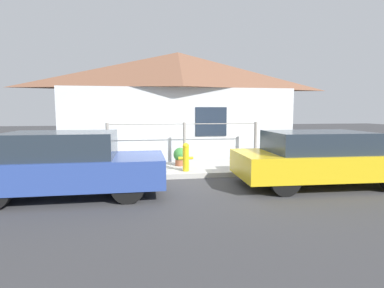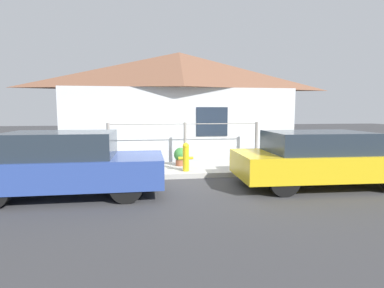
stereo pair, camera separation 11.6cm
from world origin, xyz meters
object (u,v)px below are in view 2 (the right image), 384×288
object	(u,v)px
fire_hydrant	(186,156)
potted_plant_near_hydrant	(181,156)
car_left	(67,164)
car_right	(321,158)
potted_plant_by_fence	(85,159)

from	to	relation	value
fire_hydrant	potted_plant_near_hydrant	size ratio (longest dim) A/B	1.43
car_left	fire_hydrant	xyz separation A→B (m)	(2.73, 1.58, -0.14)
car_right	fire_hydrant	xyz separation A→B (m)	(-3.08, 1.57, -0.12)
fire_hydrant	potted_plant_by_fence	distance (m)	2.96
car_left	fire_hydrant	world-z (taller)	car_left
car_right	potted_plant_near_hydrant	size ratio (longest dim) A/B	7.62
fire_hydrant	car_left	bearing A→B (deg)	-149.98
fire_hydrant	potted_plant_near_hydrant	distance (m)	0.87
potted_plant_by_fence	fire_hydrant	bearing A→B (deg)	-15.79
car_right	potted_plant_by_fence	distance (m)	6.39
car_right	fire_hydrant	world-z (taller)	car_right
car_right	potted_plant_by_fence	xyz separation A→B (m)	(-5.92, 2.38, -0.27)
fire_hydrant	potted_plant_by_fence	bearing A→B (deg)	164.21
potted_plant_near_hydrant	potted_plant_by_fence	size ratio (longest dim) A/B	1.11
potted_plant_near_hydrant	car_right	bearing A→B (deg)	-37.88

